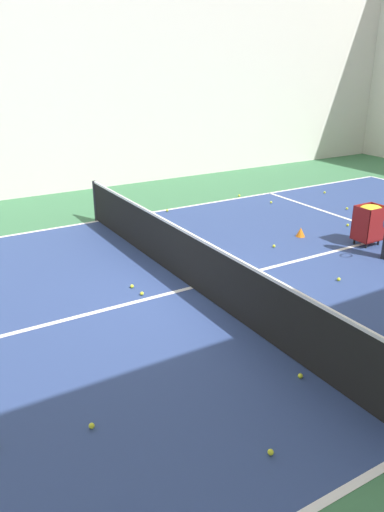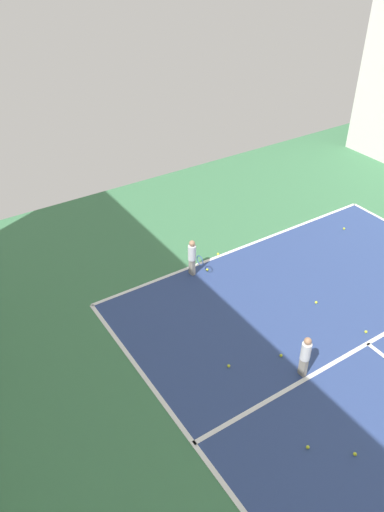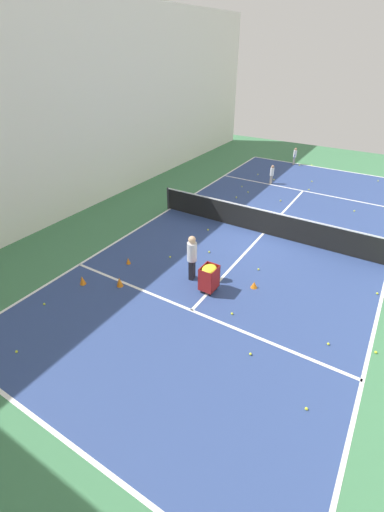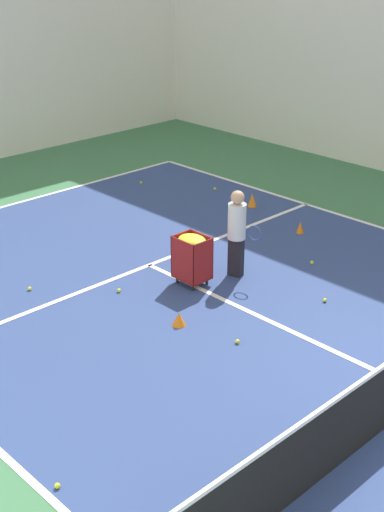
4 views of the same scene
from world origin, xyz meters
TOP-DOWN VIEW (x-y plane):
  - ground_plane at (0.00, 0.00)m, footprint 32.00×32.00m
  - court_playing_area at (0.00, 0.00)m, footprint 9.61×21.01m
  - line_sideline_left at (-4.80, 0.00)m, footprint 0.10×21.01m
  - line_centre_service at (0.00, 0.00)m, footprint 0.10×11.56m
  - hall_enclosure_left at (-8.37, 0.00)m, footprint 0.15×28.30m
  - tennis_net at (0.00, 0.00)m, footprint 9.91×0.10m
  - ball_cart at (0.04, 4.65)m, footprint 0.48×0.58m
  - training_cone_3 at (-1.14, 3.73)m, footprint 0.22×0.22m
  - tennis_ball_1 at (1.19, 2.58)m, footprint 0.07×0.07m
  - tennis_ball_2 at (-4.65, 1.98)m, footprint 0.07×0.07m
  - tennis_ball_3 at (3.18, -0.22)m, footprint 0.07×0.07m
  - tennis_ball_4 at (2.67, -2.95)m, footprint 0.07×0.07m
  - tennis_ball_5 at (-3.87, 7.24)m, footprint 0.07×0.07m
  - tennis_ball_14 at (-0.19, -0.94)m, footprint 0.07×0.07m
  - tennis_ball_15 at (4.06, -1.45)m, footprint 0.07×0.07m
  - tennis_ball_16 at (-0.57, -0.96)m, footprint 0.07×0.07m
  - tennis_ball_24 at (-2.20, 6.45)m, footprint 0.07×0.07m
  - tennis_ball_25 at (-1.12, 5.30)m, footprint 0.07×0.07m
  - tennis_ball_26 at (-3.83, 5.03)m, footprint 0.07×0.07m
  - tennis_ball_27 at (2.13, 1.01)m, footprint 0.07×0.07m
  - tennis_ball_28 at (-0.88, 2.69)m, footprint 0.07×0.07m
  - tennis_ball_30 at (-4.95, 4.68)m, footprint 0.07×0.07m

SIDE VIEW (x-z plane):
  - ground_plane at x=0.00m, z-range 0.00..0.00m
  - court_playing_area at x=0.00m, z-range 0.00..0.00m
  - line_sideline_left at x=-4.80m, z-range 0.00..0.01m
  - line_centre_service at x=0.00m, z-range 0.00..0.01m
  - tennis_ball_1 at x=1.19m, z-range 0.00..0.07m
  - tennis_ball_2 at x=-4.65m, z-range 0.00..0.07m
  - tennis_ball_3 at x=3.18m, z-range 0.00..0.07m
  - tennis_ball_4 at x=2.67m, z-range 0.00..0.07m
  - tennis_ball_5 at x=-3.87m, z-range 0.00..0.07m
  - tennis_ball_14 at x=-0.19m, z-range 0.00..0.07m
  - tennis_ball_15 at x=4.06m, z-range 0.00..0.07m
  - tennis_ball_16 at x=-0.57m, z-range 0.00..0.07m
  - tennis_ball_24 at x=-2.20m, z-range 0.00..0.07m
  - tennis_ball_25 at x=-1.12m, z-range 0.00..0.07m
  - tennis_ball_26 at x=-3.83m, z-range 0.00..0.07m
  - tennis_ball_27 at x=2.13m, z-range 0.00..0.07m
  - tennis_ball_28 at x=-0.88m, z-range 0.00..0.07m
  - tennis_ball_30 at x=-4.95m, z-range 0.00..0.07m
  - training_cone_3 at x=-1.14m, z-range 0.00..0.22m
  - tennis_net at x=0.00m, z-range 0.02..1.08m
  - ball_cart at x=0.04m, z-range 0.18..1.11m
  - hall_enclosure_left at x=-8.37m, z-range 0.00..8.67m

